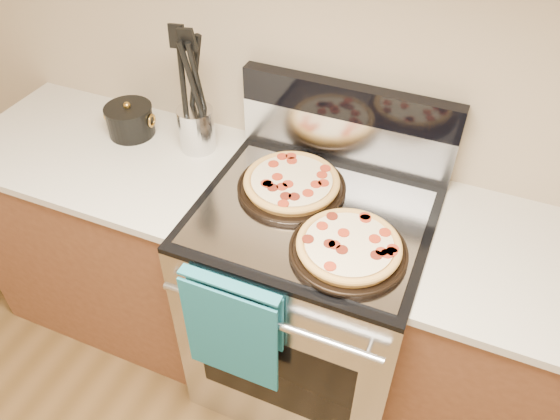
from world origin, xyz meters
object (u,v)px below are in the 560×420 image
at_px(range_body, 309,302).
at_px(utensil_crock, 197,129).
at_px(pepperoni_pizza_back, 292,184).
at_px(pepperoni_pizza_front, 349,247).
at_px(saucepan, 130,122).

distance_m(range_body, utensil_crock, 0.78).
distance_m(range_body, pepperoni_pizza_back, 0.52).
bearing_deg(range_body, pepperoni_pizza_front, -40.85).
height_order(utensil_crock, saucepan, utensil_crock).
distance_m(pepperoni_pizza_back, saucepan, 0.71).
bearing_deg(range_body, saucepan, 168.69).
xyz_separation_m(pepperoni_pizza_back, utensil_crock, (-0.42, 0.11, 0.04)).
xyz_separation_m(range_body, pepperoni_pizza_back, (-0.11, 0.07, 0.50)).
bearing_deg(range_body, utensil_crock, 161.16).
bearing_deg(saucepan, utensil_crock, 3.62).
relative_size(pepperoni_pizza_front, utensil_crock, 2.12).
bearing_deg(saucepan, range_body, -11.31).
bearing_deg(pepperoni_pizza_front, range_body, 139.15).
xyz_separation_m(range_body, pepperoni_pizza_front, (0.16, -0.14, 0.50)).
height_order(pepperoni_pizza_back, pepperoni_pizza_front, pepperoni_pizza_back).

